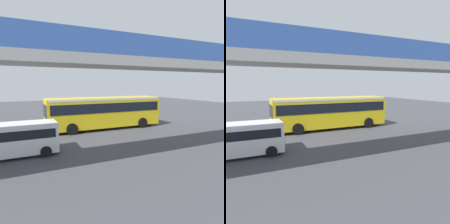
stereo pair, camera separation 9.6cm
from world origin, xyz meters
TOP-DOWN VIEW (x-y plane):
  - ground at (0.00, 0.00)m, footprint 80.00×80.00m
  - city_bus at (-1.23, 0.93)m, footprint 11.54×2.85m
  - parked_van at (6.85, 6.09)m, footprint 4.80×2.17m
  - traffic_sign at (1.86, -4.75)m, footprint 0.08×0.60m
  - lane_dash_leftmost at (-6.00, -2.15)m, footprint 2.00×0.20m
  - lane_dash_left at (-2.00, -2.15)m, footprint 2.00×0.20m
  - lane_dash_centre at (2.00, -2.15)m, footprint 2.00×0.20m
  - lane_dash_right at (6.00, -2.15)m, footprint 2.00×0.20m
  - pedestrian_overpass at (0.00, 9.40)m, footprint 26.12×2.60m

SIDE VIEW (x-z plane):
  - ground at x=0.00m, z-range 0.00..0.00m
  - lane_dash_leftmost at x=-6.00m, z-range 0.00..0.01m
  - lane_dash_left at x=-2.00m, z-range 0.00..0.01m
  - lane_dash_centre at x=2.00m, z-range 0.00..0.01m
  - lane_dash_right at x=6.00m, z-range 0.00..0.01m
  - parked_van at x=6.85m, z-range 0.16..2.21m
  - city_bus at x=-1.23m, z-range 0.31..3.46m
  - traffic_sign at x=1.86m, z-range 0.49..3.29m
  - pedestrian_overpass at x=0.00m, z-range 1.67..8.63m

